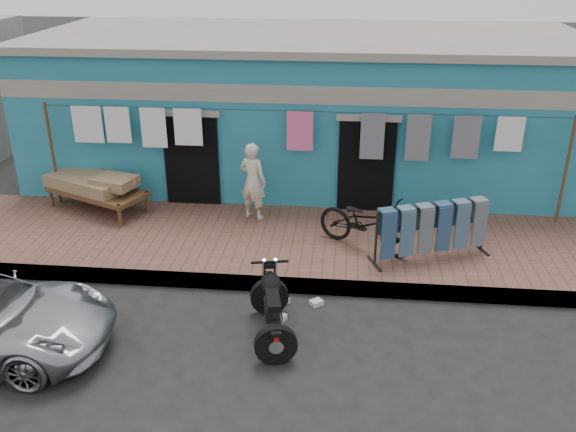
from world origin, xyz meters
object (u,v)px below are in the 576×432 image
Objects in this scene: motorcycle at (272,307)px; jeans_rack at (432,230)px; seated_person at (253,181)px; bicycle at (366,217)px; charpoy at (98,192)px.

motorcycle is 3.30m from jeans_rack.
bicycle is at bearing 175.88° from seated_person.
bicycle is 1.12m from jeans_rack.
bicycle is at bearing -12.66° from charpoy.
seated_person is at bearing 157.46° from jeans_rack.
jeans_rack reaches higher than motorcycle.
bicycle reaches higher than charpoy.
motorcycle is at bearing -179.44° from bicycle.
seated_person is 3.68m from motorcycle.
motorcycle is 5.40m from charpoy.
seated_person is 3.53m from jeans_rack.
seated_person reaches higher than charpoy.
seated_person reaches higher than jeans_rack.
charpoy is (-3.17, 0.09, -0.40)m from seated_person.
seated_person reaches higher than motorcycle.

